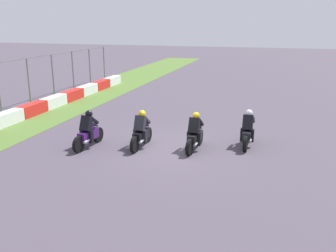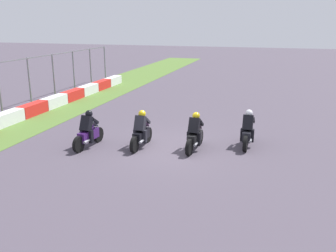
{
  "view_description": "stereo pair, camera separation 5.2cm",
  "coord_description": "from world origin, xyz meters",
  "views": [
    {
      "loc": [
        -13.63,
        -3.99,
        4.97
      ],
      "look_at": [
        0.1,
        0.09,
        0.9
      ],
      "focal_mm": 39.82,
      "sensor_mm": 36.0,
      "label": 1
    },
    {
      "loc": [
        -13.61,
        -4.04,
        4.97
      ],
      "look_at": [
        0.1,
        0.09,
        0.9
      ],
      "focal_mm": 39.82,
      "sensor_mm": 36.0,
      "label": 2
    }
  ],
  "objects": [
    {
      "name": "rider_lane_a",
      "position": [
        1.18,
        -2.97,
        0.62
      ],
      "size": [
        2.04,
        0.54,
        1.51
      ],
      "rotation": [
        0.0,
        0.0,
        -0.01
      ],
      "color": "black",
      "rests_on": "ground_plane"
    },
    {
      "name": "rider_lane_b",
      "position": [
        0.13,
        -1.01,
        0.62
      ],
      "size": [
        2.04,
        0.55,
        1.51
      ],
      "rotation": [
        0.0,
        0.0,
        -0.07
      ],
      "color": "black",
      "rests_on": "ground_plane"
    },
    {
      "name": "rider_lane_c",
      "position": [
        -0.17,
        1.13,
        0.62
      ],
      "size": [
        2.04,
        0.55,
        1.51
      ],
      "rotation": [
        0.0,
        0.0,
        -0.03
      ],
      "color": "black",
      "rests_on": "ground_plane"
    },
    {
      "name": "rider_lane_d",
      "position": [
        -0.78,
        3.19,
        0.62
      ],
      "size": [
        2.04,
        0.56,
        1.51
      ],
      "rotation": [
        0.0,
        0.0,
        -0.09
      ],
      "color": "black",
      "rests_on": "ground_plane"
    },
    {
      "name": "ground_plane",
      "position": [
        0.0,
        0.0,
        0.0
      ],
      "size": [
        120.0,
        120.0,
        0.0
      ],
      "primitive_type": "plane",
      "color": "#49414D"
    }
  ]
}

